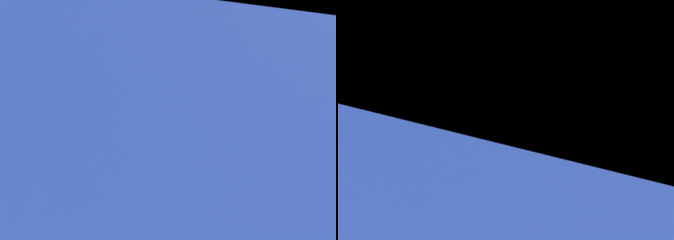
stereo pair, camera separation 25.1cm
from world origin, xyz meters
TOP-DOWN VIEW (x-y plane):
  - ground_plane at (0.00, 0.00)m, footprint 90.00×90.00m
  - slush_patch_near_cluster at (-1.09, -2.57)m, footprint 1.57×1.57m
  - slush_patch_under_van at (-0.67, -0.20)m, footprint 2.13×2.13m
  - cargo_van_parked_right at (4.04, -0.36)m, footprint 2.29×5.38m
  - box_truck_background at (-0.41, 10.73)m, footprint 2.74×8.26m
  - shopping_cart_vendor at (-0.50, 0.01)m, footprint 0.67×0.89m
  - hand_dolly_boxes at (0.52, 0.14)m, footprint 0.74×0.84m
  - pedestrian_pink_side at (-1.38, 0.23)m, footprint 1.04×1.04m
  - pedestrian_black_side at (0.68, -0.00)m, footprint 1.04×1.04m
  - street_lamp at (-2.81, 1.36)m, footprint 0.28×0.28m

SIDE VIEW (x-z plane):
  - ground_plane at x=0.00m, z-range 0.00..0.00m
  - slush_patch_near_cluster at x=-1.09m, z-range 0.00..0.01m
  - slush_patch_under_van at x=-0.67m, z-range 0.00..0.01m
  - shopping_cart_vendor at x=-0.50m, z-range 0.05..1.09m
  - hand_dolly_boxes at x=0.52m, z-range 0.03..1.35m
  - cargo_van_parked_right at x=4.04m, z-range -0.12..2.48m
  - pedestrian_pink_side at x=-1.38m, z-range 0.51..2.66m
  - pedestrian_black_side at x=0.68m, z-range 0.51..2.66m
  - box_truck_background at x=-0.41m, z-range 0.25..3.63m
  - street_lamp at x=-2.81m, z-range 0.44..4.30m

